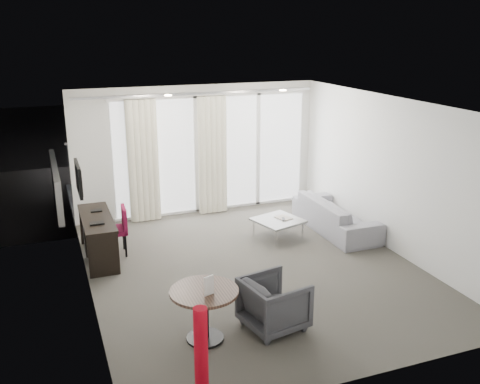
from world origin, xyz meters
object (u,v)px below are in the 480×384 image
object	(u,v)px
red_lamp	(201,358)
coffee_table	(278,228)
desk	(98,238)
rattan_chair_a	(205,178)
desk_chair	(114,231)
rattan_chair_b	(264,160)
tub_armchair	(274,304)
sofa	(336,215)
round_table	(205,315)

from	to	relation	value
red_lamp	coffee_table	xyz separation A→B (m)	(2.61, 3.88, -0.38)
desk	rattan_chair_a	size ratio (longest dim) A/B	1.96
desk_chair	rattan_chair_b	size ratio (longest dim) A/B	0.91
tub_armchair	rattan_chair_a	world-z (taller)	rattan_chair_a
desk	rattan_chair_b	bearing A→B (deg)	38.83
rattan_chair_a	coffee_table	bearing A→B (deg)	-101.60
rattan_chair_a	rattan_chair_b	xyz separation A→B (m)	(1.85, 0.89, 0.06)
rattan_chair_a	rattan_chair_b	world-z (taller)	rattan_chair_b
coffee_table	red_lamp	bearing A→B (deg)	-123.99
sofa	rattan_chair_a	bearing A→B (deg)	28.16
round_table	sofa	size ratio (longest dim) A/B	0.40
desk_chair	round_table	bearing A→B (deg)	-74.68
round_table	rattan_chair_b	xyz separation A→B (m)	(3.61, 6.59, 0.12)
desk_chair	tub_armchair	bearing A→B (deg)	-59.96
tub_armchair	sofa	world-z (taller)	tub_armchair
red_lamp	sofa	distance (m)	5.38
desk_chair	rattan_chair_a	xyz separation A→B (m)	(2.43, 2.70, -0.02)
red_lamp	tub_armchair	bearing A→B (deg)	40.67
round_table	rattan_chair_b	bearing A→B (deg)	61.25
coffee_table	rattan_chair_b	world-z (taller)	rattan_chair_b
rattan_chair_a	rattan_chair_b	bearing A→B (deg)	5.19
desk_chair	rattan_chair_b	world-z (taller)	rattan_chair_b
red_lamp	tub_armchair	world-z (taller)	red_lamp
desk_chair	rattan_chair_b	xyz separation A→B (m)	(4.28, 3.58, 0.04)
tub_armchair	rattan_chair_b	distance (m)	7.17
desk_chair	coffee_table	size ratio (longest dim) A/B	1.08
coffee_table	rattan_chair_b	distance (m)	4.11
desk_chair	rattan_chair_a	world-z (taller)	desk_chair
tub_armchair	rattan_chair_a	size ratio (longest dim) A/B	0.94
desk	desk_chair	distance (m)	0.28
round_table	coffee_table	distance (m)	3.52
tub_armchair	rattan_chair_b	world-z (taller)	rattan_chair_b
round_table	desk_chair	bearing A→B (deg)	102.42
coffee_table	sofa	world-z (taller)	sofa
desk	round_table	bearing A→B (deg)	-72.47
desk	desk_chair	size ratio (longest dim) A/B	1.87
desk_chair	sofa	distance (m)	4.07
desk	tub_armchair	bearing A→B (deg)	-58.45
red_lamp	rattan_chair_a	xyz separation A→B (m)	(2.15, 6.85, -0.16)
round_table	tub_armchair	distance (m)	0.90
round_table	coffee_table	xyz separation A→B (m)	(2.23, 2.72, -0.16)
round_table	coffee_table	bearing A→B (deg)	50.71
desk_chair	red_lamp	bearing A→B (deg)	-83.29
tub_armchair	coffee_table	distance (m)	3.08
coffee_table	rattan_chair_b	size ratio (longest dim) A/B	0.85
desk_chair	rattan_chair_b	bearing A→B (deg)	42.84
sofa	rattan_chair_b	size ratio (longest dim) A/B	2.28
tub_armchair	sofa	bearing A→B (deg)	-53.44
round_table	sofa	distance (m)	4.32
rattan_chair_b	coffee_table	bearing A→B (deg)	-125.71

